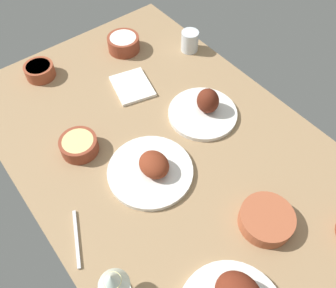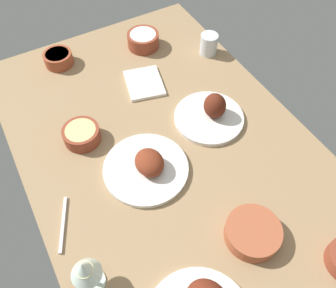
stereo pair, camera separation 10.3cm
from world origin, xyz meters
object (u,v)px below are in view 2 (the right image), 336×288
at_px(bowl_potatoes, 82,134).
at_px(bowl_pasta, 58,58).
at_px(folded_napkin, 144,83).
at_px(wine_glass, 85,271).
at_px(fork_loose, 63,224).
at_px(bowl_soup, 253,232).
at_px(water_tumbler, 209,44).
at_px(plate_far_side, 147,167).
at_px(bowl_cream, 143,40).
at_px(plate_near_viewer, 211,113).

distance_m(bowl_potatoes, bowl_pasta, 0.40).
relative_size(bowl_pasta, folded_napkin, 0.70).
height_order(wine_glass, fork_loose, wine_glass).
relative_size(bowl_soup, fork_loose, 0.91).
distance_m(bowl_soup, water_tumbler, 0.78).
xyz_separation_m(bowl_potatoes, wine_glass, (-0.44, 0.15, 0.07)).
distance_m(wine_glass, fork_loose, 0.21).
height_order(bowl_soup, folded_napkin, bowl_soup).
relative_size(plate_far_side, bowl_cream, 2.08).
height_order(bowl_potatoes, wine_glass, wine_glass).
bearing_deg(plate_near_viewer, fork_loose, 102.32).
bearing_deg(plate_far_side, bowl_potatoes, 31.47).
bearing_deg(bowl_cream, bowl_soup, 172.55).
distance_m(bowl_soup, bowl_pasta, 0.97).
height_order(bowl_potatoes, bowl_cream, bowl_cream).
distance_m(bowl_cream, bowl_pasta, 0.34).
distance_m(plate_far_side, bowl_potatoes, 0.25).
relative_size(bowl_soup, wine_glass, 1.08).
xyz_separation_m(bowl_cream, bowl_pasta, (0.07, 0.34, -0.00)).
bearing_deg(bowl_soup, water_tumbler, -24.46).
height_order(plate_near_viewer, bowl_pasta, plate_near_viewer).
height_order(plate_far_side, water_tumbler, water_tumbler).
bearing_deg(bowl_pasta, plate_far_side, -173.26).
height_order(plate_near_viewer, water_tumbler, plate_near_viewer).
xyz_separation_m(plate_far_side, bowl_cream, (0.55, -0.26, 0.01)).
xyz_separation_m(bowl_cream, fork_loose, (-0.59, 0.55, -0.03)).
distance_m(plate_far_side, folded_napkin, 0.38).
relative_size(plate_near_viewer, folded_napkin, 1.51).
relative_size(plate_far_side, water_tumbler, 3.18).
height_order(bowl_potatoes, folded_napkin, bowl_potatoes).
distance_m(wine_glass, folded_napkin, 0.73).
height_order(bowl_potatoes, fork_loose, bowl_potatoes).
xyz_separation_m(folded_napkin, fork_loose, (-0.39, 0.45, -0.00)).
distance_m(plate_near_viewer, bowl_soup, 0.43).
relative_size(plate_near_viewer, bowl_soup, 1.58).
xyz_separation_m(plate_near_viewer, bowl_pasta, (0.53, 0.36, 0.00)).
bearing_deg(folded_napkin, plate_far_side, 154.32).
xyz_separation_m(bowl_pasta, fork_loose, (-0.66, 0.22, -0.02)).
relative_size(bowl_pasta, wine_glass, 0.79).
xyz_separation_m(bowl_soup, bowl_cream, (0.88, -0.11, 0.01)).
distance_m(bowl_cream, fork_loose, 0.81).
height_order(water_tumbler, folded_napkin, water_tumbler).
bearing_deg(folded_napkin, bowl_potatoes, 114.08).
xyz_separation_m(plate_near_viewer, wine_glass, (-0.31, 0.56, 0.07)).
bearing_deg(plate_near_viewer, wine_glass, 118.89).
relative_size(bowl_potatoes, fork_loose, 0.72).
bearing_deg(bowl_pasta, plate_near_viewer, -145.82).
xyz_separation_m(bowl_potatoes, bowl_cream, (0.33, -0.39, 0.00)).
bearing_deg(plate_near_viewer, folded_napkin, 24.89).
bearing_deg(bowl_cream, water_tumbler, -128.34).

